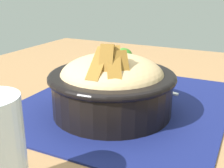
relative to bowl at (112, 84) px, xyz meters
name	(u,v)px	position (x,y,z in m)	size (l,w,h in m)	color
table	(121,128)	(0.08, 0.02, -0.12)	(1.01, 0.98, 0.74)	olive
placemat	(125,103)	(0.05, 0.00, -0.05)	(0.40, 0.35, 0.00)	#11194C
bowl	(112,84)	(0.00, 0.00, 0.00)	(0.21, 0.21, 0.13)	black
fork	(148,87)	(0.14, -0.01, -0.05)	(0.04, 0.13, 0.00)	silver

